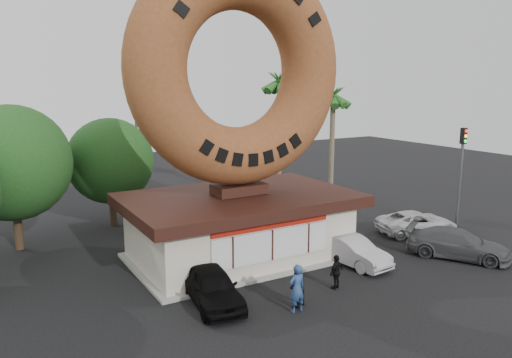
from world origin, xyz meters
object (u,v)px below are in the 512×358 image
object	(u,v)px
car_grey	(458,244)
donut_shop	(240,224)
giant_donut	(238,70)
person_right	(336,272)
traffic_signal	(461,165)
person_left	(297,288)
car_white	(417,223)
car_black	(212,286)
street_lamp	(140,149)
person_center	(296,286)
car_silver	(352,251)

from	to	relation	value
car_grey	donut_shop	bearing A→B (deg)	117.58
giant_donut	person_right	xyz separation A→B (m)	(1.74, -5.49, -8.53)
person_right	giant_donut	bearing A→B (deg)	-89.83
giant_donut	traffic_signal	xyz separation A→B (m)	(14.00, -2.01, -5.43)
person_left	car_white	size ratio (longest dim) A/B	0.41
car_black	person_right	bearing A→B (deg)	-6.62
donut_shop	car_grey	size ratio (longest dim) A/B	2.26
street_lamp	person_left	xyz separation A→B (m)	(0.88, -16.44, -3.53)
car_black	car_grey	world-z (taller)	car_black
person_center	car_silver	size ratio (longest dim) A/B	0.41
car_black	car_silver	size ratio (longest dim) A/B	1.05
person_left	car_grey	size ratio (longest dim) A/B	0.39
person_left	car_black	bearing A→B (deg)	-45.59
person_right	car_grey	world-z (taller)	person_right
street_lamp	car_black	bearing A→B (deg)	-96.58
giant_donut	car_grey	bearing A→B (deg)	-30.33
person_right	car_black	bearing A→B (deg)	-31.72
car_black	car_silver	bearing A→B (deg)	12.04
person_left	person_center	xyz separation A→B (m)	(0.25, 0.39, -0.12)
giant_donut	donut_shop	bearing A→B (deg)	-90.00
giant_donut	car_black	bearing A→B (deg)	-129.97
donut_shop	person_right	world-z (taller)	donut_shop
car_black	car_grey	xyz separation A→B (m)	(13.01, -1.41, -0.02)
donut_shop	traffic_signal	xyz separation A→B (m)	(14.00, -1.99, 2.10)
giant_donut	person_center	bearing A→B (deg)	-96.79
giant_donut	person_center	distance (m)	10.42
car_silver	car_black	bearing A→B (deg)	178.01
car_black	donut_shop	bearing A→B (deg)	57.60
street_lamp	person_center	xyz separation A→B (m)	(1.14, -16.05, -3.65)
street_lamp	traffic_signal	distance (m)	19.90
street_lamp	person_right	distance (m)	16.34
street_lamp	person_right	size ratio (longest dim) A/B	5.25
car_white	person_right	bearing A→B (deg)	127.37
donut_shop	car_black	size ratio (longest dim) A/B	2.59
traffic_signal	person_left	world-z (taller)	traffic_signal
person_right	street_lamp	bearing A→B (deg)	-94.35
traffic_signal	person_left	bearing A→B (deg)	-163.52
traffic_signal	car_grey	distance (m)	6.53
traffic_signal	street_lamp	bearing A→B (deg)	142.86
person_right	car_grey	size ratio (longest dim) A/B	0.31
traffic_signal	car_white	world-z (taller)	traffic_signal
person_left	car_white	xyz separation A→B (m)	(11.84, 4.78, -0.30)
person_left	car_white	bearing A→B (deg)	-161.45
street_lamp	traffic_signal	size ratio (longest dim) A/B	1.32
giant_donut	car_black	world-z (taller)	giant_donut
donut_shop	person_left	size ratio (longest dim) A/B	5.85
street_lamp	car_silver	bearing A→B (deg)	-65.64
street_lamp	person_center	bearing A→B (deg)	-85.95
car_grey	car_white	xyz separation A→B (m)	(1.35, 3.91, -0.06)
traffic_signal	giant_donut	bearing A→B (deg)	171.83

